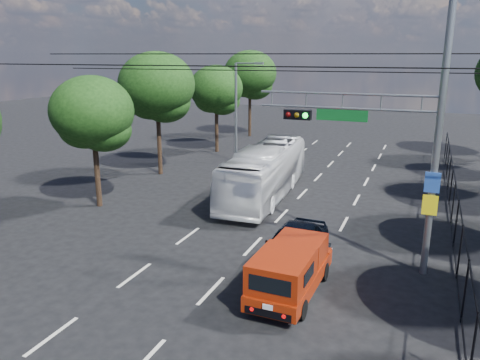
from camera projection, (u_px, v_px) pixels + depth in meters
The scene contains 13 objects.
lane_markings at pixel (293, 204), 24.47m from camera, with size 6.12×38.00×0.01m.
signal_mast at pixel (400, 126), 15.82m from camera, with size 6.43×0.39×9.50m.
streetlight_left at pixel (238, 108), 32.89m from camera, with size 2.09×0.22×7.08m.
utility_wires at pixel (262, 64), 17.96m from camera, with size 22.00×5.04×0.74m.
fence_right at pixel (455, 214), 19.83m from camera, with size 0.06×34.03×2.00m.
tree_left_b at pixel (93, 117), 23.02m from camera, with size 4.08×4.08×6.63m.
tree_left_c at pixel (157, 90), 29.29m from camera, with size 4.80×4.80×7.80m.
tree_left_d at pixel (217, 92), 36.50m from camera, with size 4.20×4.20×6.83m.
tree_left_e at pixel (250, 77), 43.53m from camera, with size 4.92×4.92×7.99m.
red_pickup at pixel (291, 268), 15.05m from camera, with size 1.83×4.66×1.71m.
navy_hatchback at pixel (294, 246), 17.17m from camera, with size 1.82×4.52×1.54m, color black.
white_bus at pixel (265, 172), 25.40m from camera, with size 2.37×10.11×2.82m, color silver.
white_van at pixel (252, 178), 27.11m from camera, with size 1.32×3.78×1.24m, color white.
Camera 1 is at (6.11, -8.65, 7.57)m, focal length 35.00 mm.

